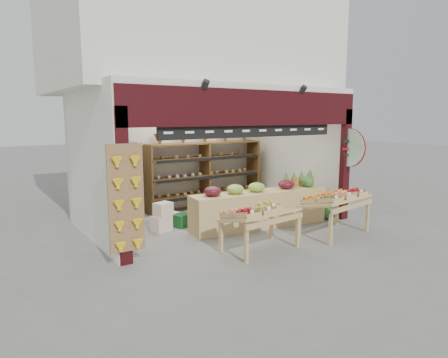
% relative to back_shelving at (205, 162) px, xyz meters
% --- Properties ---
extents(ground, '(60.00, 60.00, 0.00)m').
position_rel_back_shelving_xyz_m(ground, '(-0.61, -1.92, -1.25)').
color(ground, slate).
rests_on(ground, ground).
extents(shop_structure, '(6.36, 5.12, 5.40)m').
position_rel_back_shelving_xyz_m(shop_structure, '(-0.61, -0.31, 2.67)').
color(shop_structure, silver).
rests_on(shop_structure, ground).
extents(banana_board, '(0.60, 0.15, 1.80)m').
position_rel_back_shelving_xyz_m(banana_board, '(-3.34, -3.10, -0.13)').
color(banana_board, olive).
rests_on(banana_board, ground).
extents(gift_sign, '(0.04, 0.93, 0.92)m').
position_rel_back_shelving_xyz_m(gift_sign, '(2.14, -3.07, 0.50)').
color(gift_sign, '#C2F4DA').
rests_on(gift_sign, ground).
extents(back_shelving, '(3.37, 0.55, 2.05)m').
position_rel_back_shelving_xyz_m(back_shelving, '(0.00, 0.00, 0.00)').
color(back_shelving, brown).
rests_on(back_shelving, ground).
extents(refrigerator, '(0.86, 0.86, 1.91)m').
position_rel_back_shelving_xyz_m(refrigerator, '(-2.55, -0.40, -0.29)').
color(refrigerator, '#A9AAAF').
rests_on(refrigerator, ground).
extents(cardboard_stack, '(1.01, 0.82, 0.63)m').
position_rel_back_shelving_xyz_m(cardboard_stack, '(-1.79, -1.41, -1.02)').
color(cardboard_stack, silver).
rests_on(cardboard_stack, ground).
extents(mid_counter, '(3.31, 1.00, 1.03)m').
position_rel_back_shelving_xyz_m(mid_counter, '(-0.01, -2.40, -0.80)').
color(mid_counter, tan).
rests_on(mid_counter, ground).
extents(display_table_left, '(1.51, 0.94, 0.94)m').
position_rel_back_shelving_xyz_m(display_table_left, '(-1.11, -3.66, -0.53)').
color(display_table_left, tan).
rests_on(display_table_left, ground).
extents(display_table_right, '(1.65, 1.08, 0.99)m').
position_rel_back_shelving_xyz_m(display_table_right, '(0.93, -3.75, -0.47)').
color(display_table_right, tan).
rests_on(display_table_right, ground).
extents(watermelon_pile, '(0.78, 0.75, 0.57)m').
position_rel_back_shelving_xyz_m(watermelon_pile, '(1.73, -2.54, -1.04)').
color(watermelon_pile, '#17451B').
rests_on(watermelon_pile, ground).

